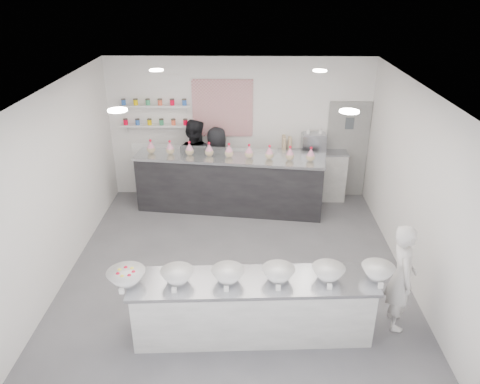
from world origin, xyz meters
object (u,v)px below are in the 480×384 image
object	(u,v)px
back_bar	(229,184)
staff_right	(217,166)
espresso_machine	(314,143)
prep_counter	(253,307)
espresso_ledge	(311,175)
woman_prep	(402,277)
staff_left	(194,162)

from	to	relation	value
back_bar	staff_right	distance (m)	0.55
staff_right	espresso_machine	bearing A→B (deg)	168.41
prep_counter	espresso_ledge	world-z (taller)	espresso_ledge
woman_prep	staff_left	xyz separation A→B (m)	(-3.21, 3.87, 0.13)
woman_prep	staff_left	distance (m)	5.03
espresso_machine	staff_right	xyz separation A→B (m)	(-2.01, -0.18, -0.45)
espresso_machine	espresso_ledge	bearing A→B (deg)	180.00
woman_prep	prep_counter	bearing A→B (deg)	102.18
woman_prep	staff_right	xyz separation A→B (m)	(-2.72, 3.87, 0.04)
woman_prep	staff_right	distance (m)	4.74
prep_counter	back_bar	world-z (taller)	back_bar
espresso_machine	woman_prep	xyz separation A→B (m)	(0.71, -4.05, -0.49)
back_bar	staff_left	world-z (taller)	staff_left
staff_left	woman_prep	bearing A→B (deg)	147.12
espresso_machine	staff_right	bearing A→B (deg)	-174.89
staff_right	woman_prep	bearing A→B (deg)	108.42
back_bar	staff_right	bearing A→B (deg)	129.19
espresso_ledge	staff_left	bearing A→B (deg)	-175.86
prep_counter	back_bar	xyz separation A→B (m)	(-0.46, 3.69, 0.15)
espresso_machine	prep_counter	bearing A→B (deg)	-106.70
espresso_ledge	woman_prep	distance (m)	4.12
prep_counter	staff_left	world-z (taller)	staff_left
prep_counter	staff_right	distance (m)	4.19
staff_left	staff_right	world-z (taller)	staff_left
back_bar	woman_prep	bearing A→B (deg)	-47.62
prep_counter	espresso_ledge	xyz separation A→B (m)	(1.29, 4.29, 0.10)
staff_right	espresso_ledge	bearing A→B (deg)	168.42
prep_counter	back_bar	distance (m)	3.72
prep_counter	staff_right	world-z (taller)	staff_right
staff_right	staff_left	bearing A→B (deg)	-16.70
prep_counter	staff_left	bearing A→B (deg)	103.24
espresso_machine	staff_right	size ratio (longest dim) A/B	0.30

